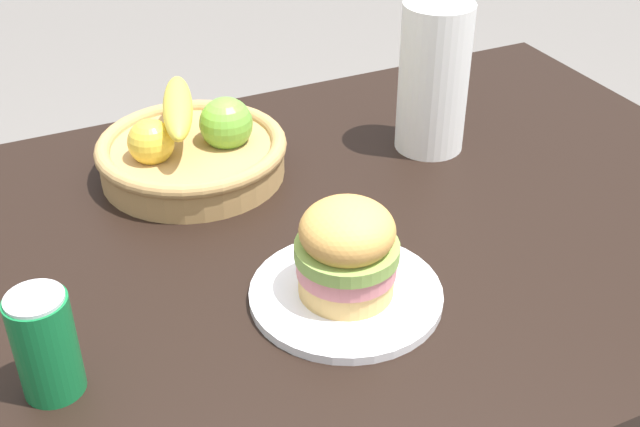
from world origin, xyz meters
The scene contains 6 objects.
dining_table centered at (0.00, 0.00, 0.65)m, with size 1.40×0.90×0.75m.
plate centered at (-0.02, -0.15, 0.76)m, with size 0.24×0.24×0.01m, color white.
sandwich centered at (-0.02, -0.15, 0.82)m, with size 0.13×0.13×0.13m.
soda_can centered at (-0.37, -0.15, 0.81)m, with size 0.07×0.07×0.13m.
fruit_basket centered at (-0.10, 0.22, 0.79)m, with size 0.29×0.29×0.14m.
paper_towel_roll centered at (0.28, 0.15, 0.87)m, with size 0.11×0.11×0.24m, color white.
Camera 1 is at (-0.38, -0.84, 1.39)m, focal length 45.61 mm.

